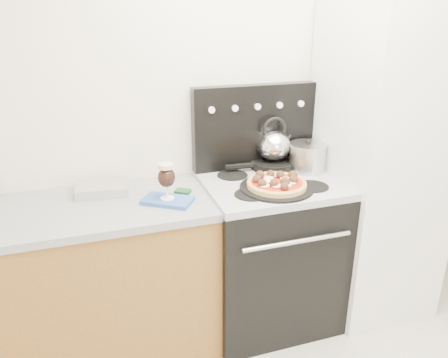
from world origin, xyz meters
name	(u,v)px	position (x,y,z in m)	size (l,w,h in m)	color
room_shell	(355,184)	(0.00, 0.29, 1.25)	(3.52, 3.01, 2.52)	beige
base_cabinet	(78,287)	(-1.02, 1.20, 0.43)	(1.45, 0.60, 0.86)	brown
countertop	(67,212)	(-1.02, 1.20, 0.88)	(1.48, 0.63, 0.04)	gray
stove_body	(268,254)	(0.08, 1.18, 0.44)	(0.76, 0.65, 0.88)	black
cooktop	(271,184)	(0.08, 1.18, 0.90)	(0.76, 0.65, 0.04)	#ADADB2
backguard	(254,126)	(0.08, 1.45, 1.17)	(0.76, 0.08, 0.50)	black
fridge	(379,165)	(0.78, 1.15, 0.95)	(0.64, 0.68, 1.90)	silver
foil_sheet	(103,188)	(-0.84, 1.34, 0.93)	(0.27, 0.20, 0.05)	white
oven_mitt	(168,201)	(-0.53, 1.11, 0.91)	(0.25, 0.14, 0.02)	#3057A4
beer_glass	(167,181)	(-0.53, 1.11, 1.02)	(0.09, 0.09, 0.19)	black
pizza_pan	(276,188)	(0.06, 1.06, 0.93)	(0.40, 0.40, 0.01)	black
pizza	(277,183)	(0.06, 1.06, 0.96)	(0.32, 0.32, 0.05)	#E99D50
skillet	(273,164)	(0.18, 1.37, 0.94)	(0.27, 0.27, 0.05)	black
tea_kettle	(274,143)	(0.18, 1.37, 1.08)	(0.21, 0.21, 0.23)	silver
stock_pot	(307,158)	(0.36, 1.27, 1.00)	(0.22, 0.22, 0.16)	#BDBDBD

